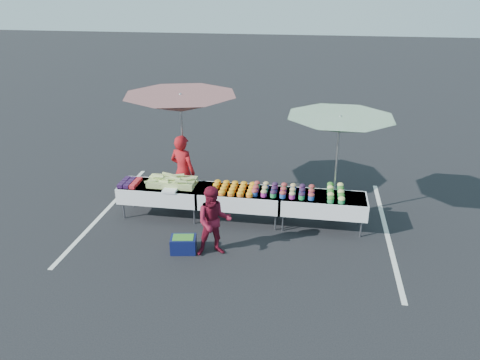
% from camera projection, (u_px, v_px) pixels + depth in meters
% --- Properties ---
extents(ground, '(80.00, 80.00, 0.00)m').
position_uv_depth(ground, '(240.00, 221.00, 10.53)').
color(ground, black).
extents(stripe_left, '(0.10, 5.00, 0.00)m').
position_uv_depth(stripe_left, '(106.00, 210.00, 11.01)').
color(stripe_left, silver).
rests_on(stripe_left, ground).
extents(stripe_right, '(0.10, 5.00, 0.00)m').
position_uv_depth(stripe_right, '(387.00, 232.00, 10.05)').
color(stripe_right, silver).
rests_on(stripe_right, ground).
extents(table_left, '(1.86, 0.81, 0.75)m').
position_uv_depth(table_left, '(162.00, 192.00, 10.57)').
color(table_left, white).
rests_on(table_left, ground).
extents(table_center, '(1.86, 0.81, 0.75)m').
position_uv_depth(table_center, '(240.00, 197.00, 10.30)').
color(table_center, white).
rests_on(table_center, ground).
extents(table_right, '(1.86, 0.81, 0.75)m').
position_uv_depth(table_right, '(323.00, 203.00, 10.03)').
color(table_right, white).
rests_on(table_right, ground).
extents(berry_punnets, '(0.40, 0.54, 0.08)m').
position_uv_depth(berry_punnets, '(130.00, 183.00, 10.54)').
color(berry_punnets, black).
rests_on(berry_punnets, table_left).
extents(corn_pile, '(1.16, 0.57, 0.26)m').
position_uv_depth(corn_pile, '(172.00, 181.00, 10.48)').
color(corn_pile, '#8DB15A').
rests_on(corn_pile, table_left).
extents(plastic_bags, '(0.30, 0.25, 0.05)m').
position_uv_depth(plastic_bags, '(170.00, 190.00, 10.18)').
color(plastic_bags, white).
rests_on(plastic_bags, table_left).
extents(carrot_bowls, '(0.95, 0.69, 0.11)m').
position_uv_depth(carrot_bowls, '(233.00, 188.00, 10.23)').
color(carrot_bowls, orange).
rests_on(carrot_bowls, table_center).
extents(potato_cups, '(1.34, 0.58, 0.16)m').
position_uv_depth(potato_cups, '(283.00, 190.00, 10.06)').
color(potato_cups, '#21499B').
rests_on(potato_cups, table_right).
extents(bean_baskets, '(0.36, 0.86, 0.15)m').
position_uv_depth(bean_baskets, '(336.00, 192.00, 9.97)').
color(bean_baskets, '#228944').
rests_on(bean_baskets, table_right).
extents(vendor, '(0.75, 0.62, 1.77)m').
position_uv_depth(vendor, '(183.00, 172.00, 10.90)').
color(vendor, '#9F1218').
rests_on(vendor, ground).
extents(customer, '(0.83, 0.73, 1.43)m').
position_uv_depth(customer, '(214.00, 221.00, 8.99)').
color(customer, maroon).
rests_on(customer, ground).
extents(umbrella_left, '(2.92, 2.92, 2.67)m').
position_uv_depth(umbrella_left, '(181.00, 104.00, 10.53)').
color(umbrella_left, black).
rests_on(umbrella_left, ground).
extents(umbrella_right, '(3.07, 3.07, 2.38)m').
position_uv_depth(umbrella_right, '(340.00, 125.00, 9.90)').
color(umbrella_right, black).
rests_on(umbrella_right, ground).
extents(storage_bin, '(0.55, 0.44, 0.33)m').
position_uv_depth(storage_bin, '(183.00, 244.00, 9.28)').
color(storage_bin, '#0D1442').
rests_on(storage_bin, ground).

